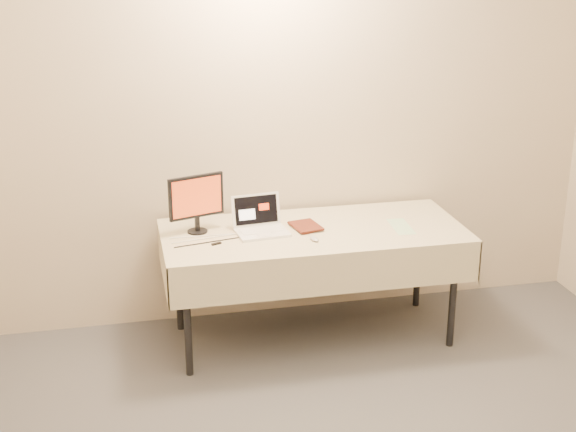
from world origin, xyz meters
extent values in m
cube|color=beige|center=(0.00, 2.50, 1.35)|extent=(4.00, 0.10, 2.70)
cylinder|color=black|center=(-0.82, 1.75, 0.34)|extent=(0.04, 0.04, 0.69)
cylinder|color=black|center=(0.82, 1.75, 0.34)|extent=(0.04, 0.04, 0.69)
cylinder|color=black|center=(-0.82, 2.34, 0.34)|extent=(0.04, 0.04, 0.69)
cylinder|color=black|center=(0.82, 2.34, 0.34)|extent=(0.04, 0.04, 0.69)
cube|color=gray|center=(0.00, 2.04, 0.71)|extent=(1.80, 0.75, 0.04)
cube|color=beige|center=(0.00, 2.04, 0.73)|extent=(1.86, 0.81, 0.01)
cube|color=beige|center=(0.00, 1.64, 0.60)|extent=(1.86, 0.01, 0.25)
cube|color=beige|center=(0.00, 2.45, 0.60)|extent=(1.86, 0.01, 0.25)
cube|color=beige|center=(-0.93, 2.04, 0.60)|extent=(0.01, 0.81, 0.25)
cube|color=beige|center=(0.93, 2.04, 0.60)|extent=(0.01, 0.81, 0.25)
cube|color=white|center=(-0.32, 2.04, 0.75)|extent=(0.33, 0.25, 0.02)
cube|color=white|center=(-0.34, 2.17, 0.85)|extent=(0.31, 0.09, 0.20)
cube|color=black|center=(-0.34, 2.17, 0.85)|extent=(0.27, 0.07, 0.17)
cylinder|color=black|center=(-0.70, 2.16, 0.74)|extent=(0.15, 0.15, 0.01)
cube|color=black|center=(-0.70, 2.16, 0.79)|extent=(0.03, 0.02, 0.09)
cube|color=black|center=(-0.70, 2.16, 0.97)|extent=(0.34, 0.13, 0.26)
cube|color=#DC4919|center=(-0.70, 2.16, 0.97)|extent=(0.30, 0.10, 0.23)
imported|color=maroon|center=(-0.12, 2.07, 0.84)|extent=(0.16, 0.05, 0.21)
cube|color=black|center=(-0.38, 2.29, 0.76)|extent=(0.13, 0.08, 0.05)
cube|color=#FF0C24|center=(-0.37, 2.26, 0.76)|extent=(0.09, 0.02, 0.02)
ellipsoid|color=#B3B3B5|center=(-0.04, 1.87, 0.75)|extent=(0.06, 0.09, 0.02)
cube|color=#B2DEB1|center=(0.54, 1.98, 0.74)|extent=(0.13, 0.29, 0.00)
cube|color=black|center=(-0.62, 1.93, 0.74)|extent=(0.06, 0.04, 0.01)
camera|label=1|loc=(-1.14, -2.42, 2.47)|focal=50.00mm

